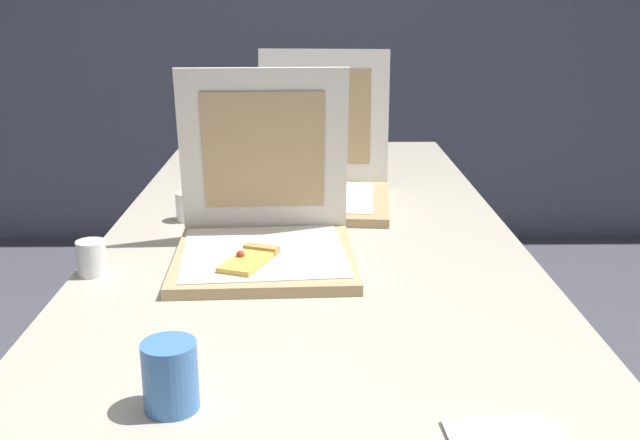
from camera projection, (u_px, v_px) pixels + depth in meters
name	position (u px, v px, depth m)	size (l,w,h in m)	color
table	(311.00, 243.00, 1.76)	(0.93, 2.04, 0.72)	#BCB29E
pizza_box_front	(265.00, 233.00, 1.52)	(0.38, 0.38, 0.38)	tan
pizza_box_middle	(320.00, 181.00, 1.94)	(0.40, 0.45, 0.38)	tan
cup_white_near_left	(93.00, 258.00, 1.43)	(0.06, 0.06, 0.07)	white
cup_white_mid	(188.00, 207.00, 1.78)	(0.06, 0.06, 0.07)	white
cup_printed_front	(172.00, 376.00, 0.96)	(0.07, 0.07, 0.09)	#477FCC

